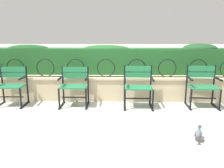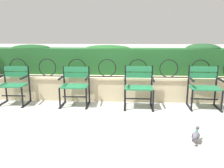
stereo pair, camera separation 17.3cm
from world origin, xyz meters
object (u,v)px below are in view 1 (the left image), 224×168
(park_chair_rightmost, at_px, (202,85))
(pigeon_near_chairs, at_px, (198,134))
(park_chair_centre_right, at_px, (138,85))
(park_chair_leftmost, at_px, (12,84))
(park_chair_centre_left, at_px, (74,85))

(park_chair_rightmost, bearing_deg, pigeon_near_chairs, -110.89)
(park_chair_centre_right, bearing_deg, pigeon_near_chairs, -65.63)
(park_chair_leftmost, bearing_deg, park_chair_rightmost, -0.21)
(park_chair_leftmost, xyz_separation_m, park_chair_centre_right, (2.77, -0.07, 0.01))
(park_chair_centre_left, bearing_deg, pigeon_near_chairs, -38.63)
(park_chair_centre_left, relative_size, park_chair_centre_right, 0.95)
(park_chair_leftmost, relative_size, park_chair_centre_right, 0.96)
(park_chair_leftmost, height_order, park_chair_rightmost, park_chair_rightmost)
(park_chair_centre_right, bearing_deg, park_chair_leftmost, 178.53)
(park_chair_leftmost, relative_size, park_chair_rightmost, 0.95)
(park_chair_leftmost, bearing_deg, park_chair_centre_right, -1.47)
(park_chair_leftmost, relative_size, park_chair_centre_left, 1.00)
(park_chair_centre_right, distance_m, pigeon_near_chairs, 1.83)
(park_chair_centre_left, bearing_deg, park_chair_rightmost, -0.19)
(park_chair_centre_left, height_order, park_chair_rightmost, park_chair_rightmost)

